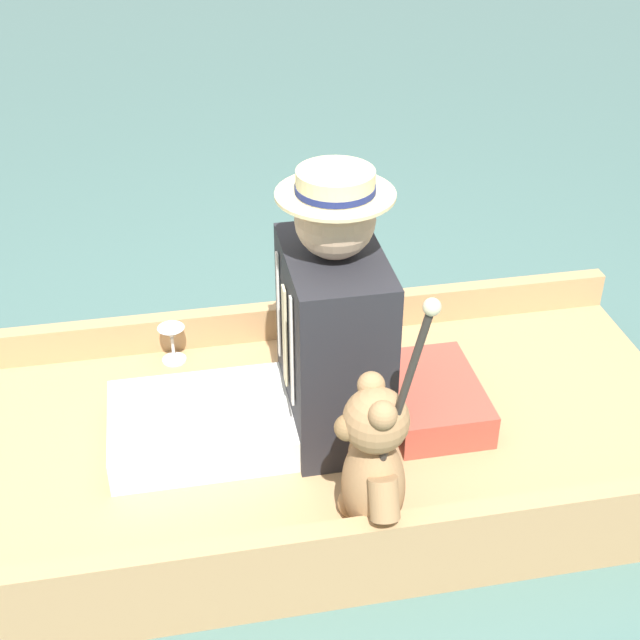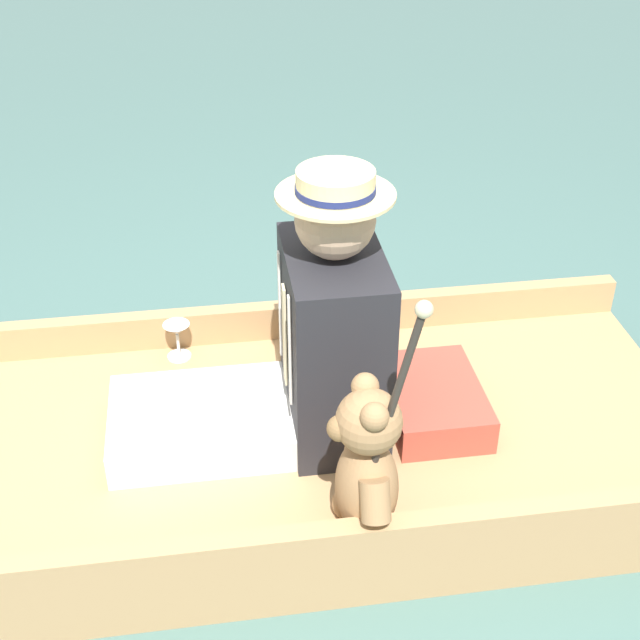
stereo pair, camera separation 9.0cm
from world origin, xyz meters
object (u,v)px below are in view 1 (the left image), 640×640
(teddy_bear, at_px, (373,464))
(walking_cane, at_px, (399,406))
(wine_glass, at_px, (172,336))
(seated_person, at_px, (305,345))

(teddy_bear, xyz_separation_m, walking_cane, (-0.04, -0.05, 0.22))
(teddy_bear, bearing_deg, wine_glass, 28.83)
(seated_person, bearing_deg, walking_cane, -172.70)
(seated_person, height_order, teddy_bear, seated_person)
(seated_person, relative_size, wine_glass, 6.32)
(walking_cane, bearing_deg, seated_person, 16.91)
(wine_glass, distance_m, walking_cane, 1.12)
(walking_cane, bearing_deg, wine_glass, 30.04)
(wine_glass, bearing_deg, seated_person, -138.42)
(teddy_bear, relative_size, wine_glass, 3.50)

